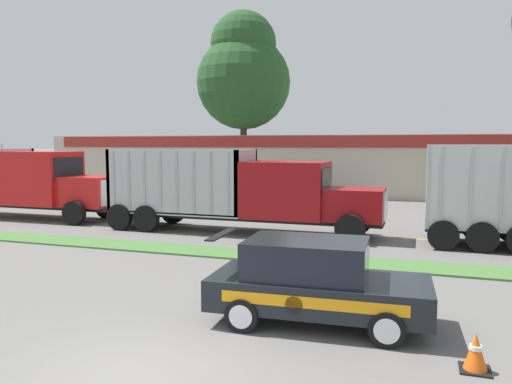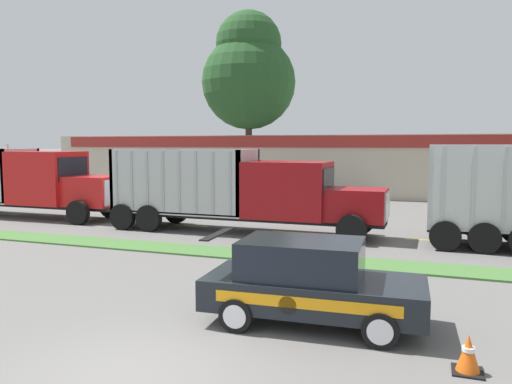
{
  "view_description": "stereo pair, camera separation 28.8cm",
  "coord_description": "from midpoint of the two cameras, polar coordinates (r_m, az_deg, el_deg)",
  "views": [
    {
      "loc": [
        4.2,
        -6.53,
        3.66
      ],
      "look_at": [
        -0.82,
        8.35,
        2.14
      ],
      "focal_mm": 35.0,
      "sensor_mm": 36.0,
      "label": 1
    },
    {
      "loc": [
        4.47,
        -6.44,
        3.66
      ],
      "look_at": [
        -0.82,
        8.35,
        2.14
      ],
      "focal_mm": 35.0,
      "sensor_mm": 36.0,
      "label": 2
    }
  ],
  "objects": [
    {
      "name": "dump_truck_lead",
      "position": [
        27.29,
        -24.14,
        0.93
      ],
      "size": [
        12.34,
        2.68,
        3.65
      ],
      "color": "black",
      "rests_on": "ground_plane"
    },
    {
      "name": "rally_car",
      "position": [
        10.39,
        6.93,
        -10.05
      ],
      "size": [
        4.5,
        2.18,
        1.75
      ],
      "color": "black",
      "rests_on": "ground_plane"
    },
    {
      "name": "centre_line_4",
      "position": [
        20.86,
        5.42,
        -4.6
      ],
      "size": [
        2.4,
        0.14,
        0.01
      ],
      "primitive_type": "cube",
      "color": "yellow",
      "rests_on": "ground_plane"
    },
    {
      "name": "centre_line_1",
      "position": [
        29.34,
        -26.95,
        -2.24
      ],
      "size": [
        2.4,
        0.14,
        0.01
      ],
      "primitive_type": "cube",
      "color": "yellow",
      "rests_on": "ground_plane"
    },
    {
      "name": "traffic_cone",
      "position": [
        9.11,
        23.97,
        -16.57
      ],
      "size": [
        0.48,
        0.48,
        0.62
      ],
      "color": "black",
      "rests_on": "ground_plane"
    },
    {
      "name": "centre_line_3",
      "position": [
        22.78,
        -7.89,
        -3.77
      ],
      "size": [
        2.4,
        0.14,
        0.01
      ],
      "primitive_type": "cube",
      "color": "yellow",
      "rests_on": "ground_plane"
    },
    {
      "name": "store_building_backdrop",
      "position": [
        39.93,
        9.13,
        3.26
      ],
      "size": [
        42.76,
        12.1,
        4.27
      ],
      "color": "#BCB29E",
      "rests_on": "ground_plane"
    },
    {
      "name": "grass_verge",
      "position": [
        16.18,
        3.67,
        -7.46
      ],
      "size": [
        120.0,
        1.51,
        0.06
      ],
      "primitive_type": "cube",
      "color": "#477538",
      "rests_on": "ground_plane"
    },
    {
      "name": "centre_line_5",
      "position": [
        20.25,
        20.46,
        -5.24
      ],
      "size": [
        2.4,
        0.14,
        0.01
      ],
      "primitive_type": "cube",
      "color": "yellow",
      "rests_on": "ground_plane"
    },
    {
      "name": "tree_behind_centre",
      "position": [
        36.33,
        -0.61,
        13.44
      ],
      "size": [
        6.64,
        6.64,
        12.99
      ],
      "color": "brown",
      "rests_on": "ground_plane"
    },
    {
      "name": "dump_truck_trail",
      "position": [
        20.3,
        1.23,
        -0.28
      ],
      "size": [
        11.51,
        2.65,
        3.44
      ],
      "color": "black",
      "rests_on": "ground_plane"
    },
    {
      "name": "ground_plane",
      "position": [
        8.62,
        -13.51,
        -19.78
      ],
      "size": [
        600.0,
        600.0,
        0.0
      ],
      "primitive_type": "plane",
      "color": "slate"
    },
    {
      "name": "centre_line_2",
      "position": [
        25.7,
        -18.64,
        -2.95
      ],
      "size": [
        2.4,
        0.14,
        0.01
      ],
      "primitive_type": "cube",
      "color": "yellow",
      "rests_on": "ground_plane"
    }
  ]
}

